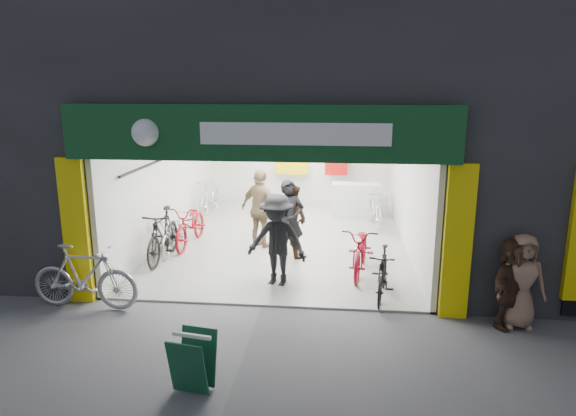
% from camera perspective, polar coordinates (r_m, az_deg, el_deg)
% --- Properties ---
extents(ground, '(60.00, 60.00, 0.00)m').
position_cam_1_polar(ground, '(9.18, -3.00, -10.91)').
color(ground, '#56565B').
rests_on(ground, ground).
extents(building, '(17.00, 10.27, 8.00)m').
position_cam_1_polar(building, '(13.26, 4.24, 15.75)').
color(building, '#232326').
rests_on(building, ground).
extents(bike_left_front, '(0.75, 1.78, 0.91)m').
position_cam_1_polar(bike_left_front, '(12.13, -12.76, -2.79)').
color(bike_left_front, '#ABABB0').
rests_on(bike_left_front, ground).
extents(bike_left_midfront, '(0.55, 1.95, 1.17)m').
position_cam_1_polar(bike_left_midfront, '(11.55, -13.73, -2.99)').
color(bike_left_midfront, black).
rests_on(bike_left_midfront, ground).
extents(bike_left_midback, '(0.75, 2.02, 1.05)m').
position_cam_1_polar(bike_left_midback, '(12.51, -10.75, -1.86)').
color(bike_left_midback, maroon).
rests_on(bike_left_midback, ground).
extents(bike_left_back, '(0.61, 1.91, 1.14)m').
position_cam_1_polar(bike_left_back, '(15.43, -8.61, 1.32)').
color(bike_left_back, silver).
rests_on(bike_left_back, ground).
extents(bike_right_front, '(0.69, 1.61, 0.94)m').
position_cam_1_polar(bike_right_front, '(9.49, 10.48, -7.23)').
color(bike_right_front, black).
rests_on(bike_right_front, ground).
extents(bike_right_mid, '(0.95, 2.07, 1.05)m').
position_cam_1_polar(bike_right_mid, '(10.63, 8.18, -4.53)').
color(bike_right_mid, maroon).
rests_on(bike_right_mid, ground).
extents(bike_right_back, '(0.72, 1.88, 1.10)m').
position_cam_1_polar(bike_right_back, '(14.06, 9.62, 0.01)').
color(bike_right_back, '#B7B7BC').
rests_on(bike_right_back, ground).
extents(parked_bike, '(1.95, 0.63, 1.16)m').
position_cam_1_polar(parked_bike, '(9.57, -21.68, -7.12)').
color(parked_bike, '#A4A4A9').
rests_on(parked_bike, ground).
extents(customer_a, '(0.72, 0.54, 1.81)m').
position_cam_1_polar(customer_a, '(11.20, 0.10, -1.42)').
color(customer_a, black).
rests_on(customer_a, ground).
extents(customer_b, '(1.02, 0.97, 1.67)m').
position_cam_1_polar(customer_b, '(11.46, 0.35, -1.43)').
color(customer_b, '#342518').
rests_on(customer_b, ground).
extents(customer_c, '(1.31, 0.97, 1.82)m').
position_cam_1_polar(customer_c, '(9.77, -1.25, -3.66)').
color(customer_c, black).
rests_on(customer_c, ground).
extents(customer_d, '(1.20, 0.95, 1.90)m').
position_cam_1_polar(customer_d, '(12.03, -3.02, -0.16)').
color(customer_d, '#876E4E').
rests_on(customer_d, ground).
extents(pedestrian_near, '(0.76, 0.49, 1.54)m').
position_cam_1_polar(pedestrian_near, '(8.99, 24.47, -7.41)').
color(pedestrian_near, '#86664E').
rests_on(pedestrian_near, ground).
extents(pedestrian_far, '(1.24, 1.31, 1.48)m').
position_cam_1_polar(pedestrian_far, '(8.95, 23.52, -7.62)').
color(pedestrian_far, '#3B271B').
rests_on(pedestrian_far, ground).
extents(sandwich_board, '(0.57, 0.58, 0.76)m').
position_cam_1_polar(sandwich_board, '(6.84, -10.52, -16.35)').
color(sandwich_board, '#0F3D27').
rests_on(sandwich_board, ground).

